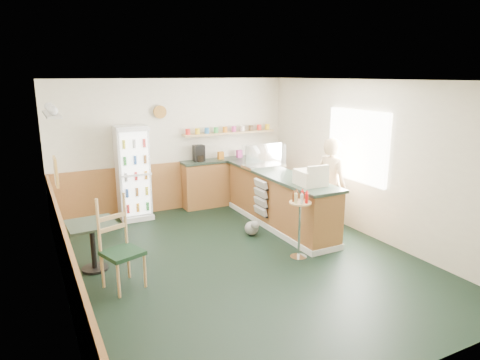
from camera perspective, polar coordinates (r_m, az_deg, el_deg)
ground at (r=6.68m, az=0.13°, el=-10.65°), size 6.00×6.00×0.00m
room_envelope at (r=6.76m, az=-4.42°, el=3.19°), size 5.04×6.02×2.72m
service_counter at (r=8.03m, az=5.21°, el=-2.93°), size 0.68×3.01×1.01m
back_counter at (r=9.38m, az=-1.24°, el=0.19°), size 2.24×0.42×1.69m
drinks_fridge at (r=8.55m, az=-14.05°, el=0.91°), size 0.60×0.52×1.83m
display_case at (r=8.33m, az=3.18°, el=3.20°), size 0.79×0.41×0.45m
cash_register at (r=7.10m, az=9.38°, el=0.33°), size 0.46×0.48×0.25m
shopkeeper at (r=7.83m, az=12.04°, el=-0.62°), size 0.52×0.64×1.71m
condiment_stand at (r=6.59m, az=7.99°, el=-4.67°), size 0.34×0.34×1.05m
newspaper_rack at (r=7.87m, az=2.78°, el=-2.42°), size 0.09×0.42×0.68m
cafe_table at (r=6.54m, az=-19.09°, el=-7.19°), size 0.69×0.69×0.72m
cafe_chair at (r=5.94m, az=-15.69°, el=-7.66°), size 0.59×0.59×1.24m
dog_doorstop at (r=7.61m, az=1.64°, el=-6.37°), size 0.25×0.32×0.30m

